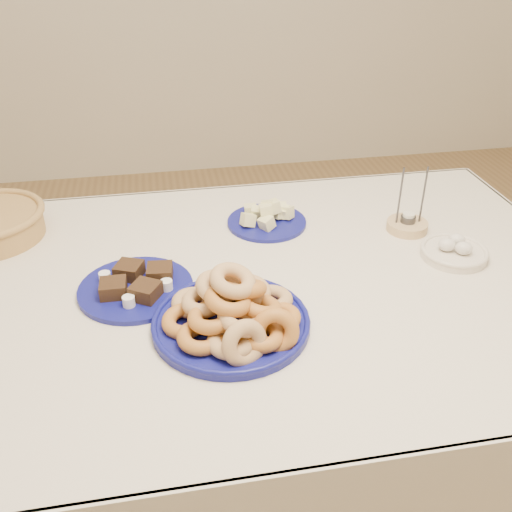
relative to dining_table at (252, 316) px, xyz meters
The scene contains 7 objects.
ground 0.64m from the dining_table, ahead, with size 5.00×5.00×0.00m, color olive.
dining_table is the anchor object (origin of this frame).
donut_platter 0.24m from the dining_table, 112.77° to the right, with size 0.41×0.41×0.15m.
melon_plate 0.32m from the dining_table, 71.46° to the left, with size 0.29×0.29×0.08m.
brownie_plate 0.30m from the dining_table, behind, with size 0.31×0.31×0.05m.
candle_holder 0.51m from the dining_table, 20.19° to the left, with size 0.12×0.12×0.19m.
egg_bowl 0.54m from the dining_table, ahead, with size 0.22×0.22×0.06m.
Camera 1 is at (-0.20, -1.13, 1.52)m, focal length 40.00 mm.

